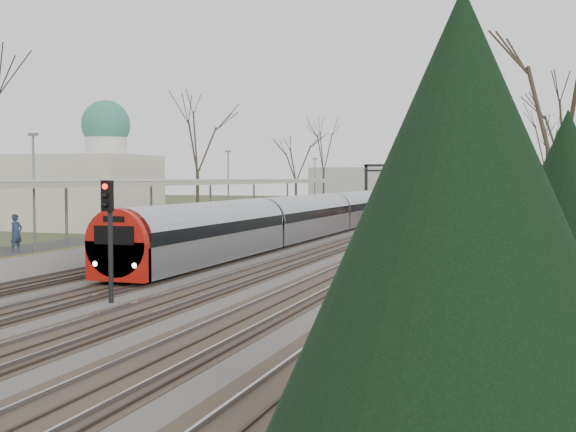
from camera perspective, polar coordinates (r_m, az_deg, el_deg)
name	(u,v)px	position (r m, az deg, el deg)	size (l,w,h in m)	color
track_bed	(400,223)	(67.31, 8.88, -0.53)	(24.00, 160.00, 0.22)	#474442
platform	(231,228)	(53.24, -4.52, -0.95)	(3.50, 69.00, 1.00)	#9E9B93
canopy	(204,182)	(49.02, -6.67, 2.71)	(4.10, 50.00, 3.11)	slate
dome_building	(88,184)	(59.79, -15.51, 2.47)	(10.00, 8.00, 10.30)	beige
signal_gantry	(443,173)	(96.83, 12.15, 3.37)	(21.00, 0.59, 6.08)	black
evergreen_clump	(498,246)	(9.93, 16.29, -2.27)	(5.90, 7.10, 6.50)	#2D231C
tree_west_far	(197,136)	(66.12, -7.19, 6.32)	(5.50, 5.50, 11.33)	#2D231C
tree_east_near	(560,107)	(26.19, 20.70, 8.05)	(4.50, 4.50, 9.27)	#2D231C
tree_east_far	(566,133)	(53.19, 21.11, 6.17)	(5.00, 5.00, 10.30)	#2D231C
train_near	(357,209)	(62.33, 5.45, 0.52)	(2.62, 75.21, 3.05)	#999CA3
train_far	(481,197)	(106.03, 15.04, 1.45)	(2.62, 75.21, 3.05)	#999CA3
passenger	(16,234)	(32.56, -20.68, -1.31)	(0.60, 0.40, 1.65)	navy
signal_post	(109,223)	(24.05, -13.96, -0.52)	(0.35, 0.45, 4.10)	black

